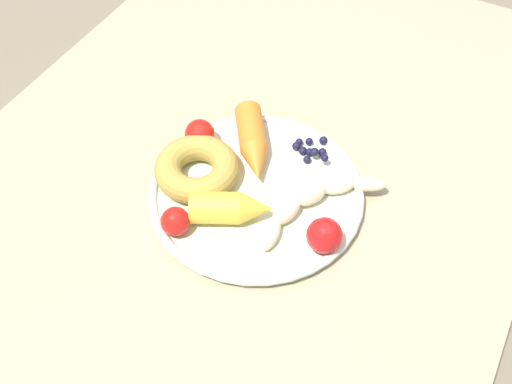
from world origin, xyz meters
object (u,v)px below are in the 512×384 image
blueberry_pile (311,149)px  plate (256,193)px  dining_table (253,201)px  carrot_orange (253,143)px  tomato_near (324,235)px  tomato_far (175,221)px  carrot_yellow (232,208)px  banana (314,199)px  donut (197,169)px  tomato_mid (200,134)px

blueberry_pile → plate: bearing=160.8°
dining_table → carrot_orange: bearing=-1.9°
tomato_near → tomato_far: tomato_near is taller
carrot_orange → carrot_yellow: 0.12m
blueberry_pile → tomato_near: tomato_near is taller
carrot_orange → banana: bearing=-111.9°
tomato_near → tomato_far: size_ratio=1.21×
carrot_yellow → tomato_far: bearing=133.3°
dining_table → plate: (-0.06, -0.04, 0.10)m
plate → carrot_orange: (0.06, 0.04, 0.02)m
carrot_yellow → tomato_near: tomato_near is taller
donut → blueberry_pile: bearing=-45.6°
dining_table → carrot_orange: 0.12m
banana → tomato_near: size_ratio=3.95×
banana → blueberry_pile: bearing=26.8°
tomato_near → tomato_far: (-0.06, 0.17, -0.00)m
carrot_orange → donut: bearing=150.0°
carrot_yellow → tomato_mid: 0.14m
dining_table → tomato_near: (-0.10, -0.15, 0.13)m
banana → tomato_near: (-0.05, -0.04, 0.01)m
dining_table → banana: banana is taller
plate → banana: 0.08m
blueberry_pile → carrot_orange: bearing=117.3°
dining_table → tomato_far: size_ratio=28.58×
banana → carrot_orange: size_ratio=1.37×
plate → blueberry_pile: 0.10m
carrot_orange → tomato_far: 0.16m
dining_table → banana: size_ratio=5.99×
carrot_yellow → donut: carrot_yellow is taller
blueberry_pile → tomato_near: (-0.13, -0.08, 0.01)m
banana → tomato_mid: 0.18m
banana → tomato_mid: tomato_mid is taller
banana → carrot_orange: bearing=68.1°
plate → donut: (-0.01, 0.08, 0.02)m
tomato_mid → tomato_far: 0.15m
dining_table → tomato_near: 0.22m
tomato_mid → carrot_orange: bearing=-73.4°
blueberry_pile → tomato_near: 0.15m
dining_table → blueberry_pile: bearing=-62.5°
plate → tomato_near: size_ratio=6.38×
dining_table → tomato_far: bearing=172.4°
carrot_orange → carrot_yellow: size_ratio=1.15×
donut → tomato_near: (-0.02, -0.19, 0.00)m
tomato_far → plate: bearing=-30.2°
tomato_far → tomato_near: bearing=-69.5°
banana → tomato_mid: size_ratio=4.23×
banana → tomato_far: bearing=131.0°
blueberry_pile → donut: bearing=134.4°
carrot_orange → tomato_mid: tomato_mid is taller
donut → tomato_near: tomato_near is taller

